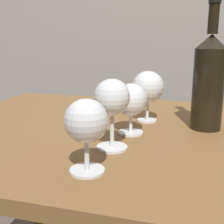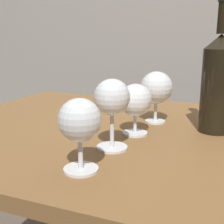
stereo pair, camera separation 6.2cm
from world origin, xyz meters
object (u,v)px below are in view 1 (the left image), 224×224
Objects in this scene: wine_glass_rose at (130,101)px; wine_bottle at (209,81)px; wine_glass_amber at (148,88)px; wine_glass_merlot at (112,100)px; wine_glass_white at (86,123)px.

wine_bottle is (0.18, 0.10, 0.04)m from wine_glass_rose.
wine_glass_amber is 0.16m from wine_bottle.
wine_glass_white is at bearing -95.36° from wine_glass_merlot.
wine_glass_merlot is at bearing -99.05° from wine_glass_amber.
wine_glass_amber is 0.44× the size of wine_bottle.
wine_glass_white is 0.24m from wine_glass_rose.
wine_glass_merlot is (0.01, 0.12, 0.02)m from wine_glass_white.
wine_glass_merlot is at bearing -97.29° from wine_glass_rose.
wine_glass_white is 0.92× the size of wine_glass_amber.
wine_glass_amber reaches higher than wine_glass_rose.
wine_glass_rose is 0.13m from wine_glass_amber.
wine_glass_rose is 0.88× the size of wine_glass_amber.
wine_glass_white reaches higher than wine_glass_rose.
wine_bottle is (0.16, -0.03, 0.03)m from wine_glass_amber.
wine_glass_merlot is 0.47× the size of wine_bottle.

